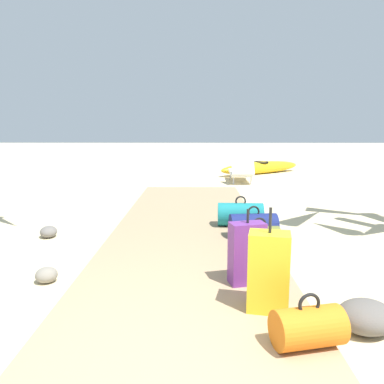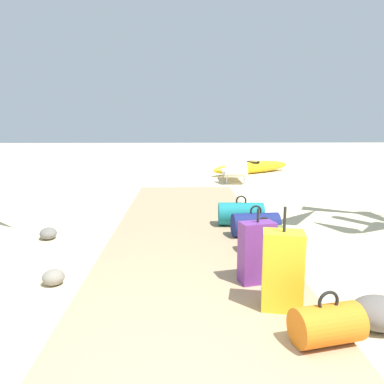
% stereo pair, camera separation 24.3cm
% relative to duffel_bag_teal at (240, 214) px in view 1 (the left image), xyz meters
% --- Properties ---
extents(ground_plane, '(60.00, 60.00, 0.00)m').
position_rel_duffel_bag_teal_xyz_m(ground_plane, '(-0.79, -0.83, -0.26)').
color(ground_plane, beige).
extents(boardwalk, '(2.18, 7.52, 0.08)m').
position_rel_duffel_bag_teal_xyz_m(boardwalk, '(-0.79, -0.08, -0.22)').
color(boardwalk, tan).
rests_on(boardwalk, ground).
extents(duffel_bag_teal, '(0.69, 0.38, 0.46)m').
position_rel_duffel_bag_teal_xyz_m(duffel_bag_teal, '(0.00, 0.00, 0.00)').
color(duffel_bag_teal, '#197A7F').
rests_on(duffel_bag_teal, boardwalk).
extents(suitcase_purple, '(0.37, 0.26, 0.74)m').
position_rel_duffel_bag_teal_xyz_m(suitcase_purple, '(-0.19, -2.14, 0.12)').
color(suitcase_purple, '#6B2D84').
rests_on(suitcase_purple, boardwalk).
extents(duffel_bag_olive, '(0.50, 0.36, 0.43)m').
position_rel_duffel_bag_teal_xyz_m(duffel_bag_olive, '(0.08, -1.24, -0.01)').
color(duffel_bag_olive, olive).
rests_on(duffel_bag_olive, boardwalk).
extents(suitcase_yellow, '(0.37, 0.30, 0.87)m').
position_rel_duffel_bag_teal_xyz_m(suitcase_yellow, '(-0.08, -2.68, 0.15)').
color(suitcase_yellow, gold).
rests_on(suitcase_yellow, boardwalk).
extents(duffel_bag_navy, '(0.67, 0.38, 0.43)m').
position_rel_duffel_bag_teal_xyz_m(duffel_bag_navy, '(0.11, -0.57, -0.02)').
color(duffel_bag_navy, navy).
rests_on(duffel_bag_navy, boardwalk).
extents(duffel_bag_orange, '(0.53, 0.38, 0.39)m').
position_rel_duffel_bag_teal_xyz_m(duffel_bag_orange, '(0.10, -3.21, -0.03)').
color(duffel_bag_orange, orange).
rests_on(duffel_bag_orange, boardwalk).
extents(lounge_chair, '(0.62, 1.54, 0.80)m').
position_rel_duffel_bag_teal_xyz_m(lounge_chair, '(0.60, 5.07, 0.07)').
color(lounge_chair, white).
rests_on(lounge_chair, ground).
extents(kayak, '(3.08, 2.32, 0.40)m').
position_rel_duffel_bag_teal_xyz_m(kayak, '(1.49, 6.98, -0.06)').
color(kayak, gold).
rests_on(kayak, ground).
extents(rock_left_near, '(0.29, 0.29, 0.16)m').
position_rel_duffel_bag_teal_xyz_m(rock_left_near, '(-2.21, -1.96, -0.18)').
color(rock_left_near, gray).
rests_on(rock_left_near, ground).
extents(rock_right_mid, '(0.54, 0.50, 0.25)m').
position_rel_duffel_bag_teal_xyz_m(rock_right_mid, '(0.65, -2.88, -0.13)').
color(rock_right_mid, '#5B5651').
rests_on(rock_right_mid, ground).
extents(rock_left_mid, '(0.29, 0.32, 0.16)m').
position_rel_duffel_bag_teal_xyz_m(rock_left_mid, '(-2.80, -0.37, -0.18)').
color(rock_left_mid, slate).
rests_on(rock_left_mid, ground).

